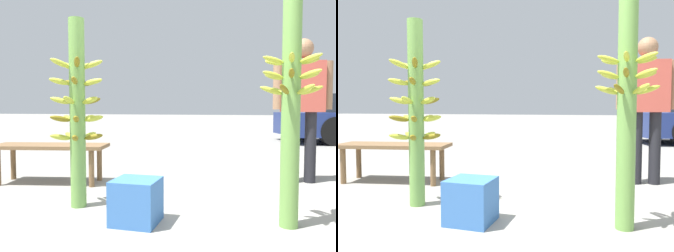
# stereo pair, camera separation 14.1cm
# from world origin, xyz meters

# --- Properties ---
(ground_plane) EXTENTS (80.00, 80.00, 0.00)m
(ground_plane) POSITION_xyz_m (0.00, 0.00, 0.00)
(ground_plane) COLOR gray
(banana_stalk_left) EXTENTS (0.46, 0.46, 1.62)m
(banana_stalk_left) POSITION_xyz_m (-0.86, 0.16, 0.84)
(banana_stalk_left) COLOR #6B9E47
(banana_stalk_left) RESTS_ON ground_plane
(banana_stalk_center) EXTENTS (0.44, 0.45, 1.67)m
(banana_stalk_center) POSITION_xyz_m (0.86, 0.11, 0.87)
(banana_stalk_center) COLOR #6B9E47
(banana_stalk_center) RESTS_ON ground_plane
(vendor_person) EXTENTS (0.67, 0.29, 1.64)m
(vendor_person) POSITION_xyz_m (1.14, 1.66, 0.97)
(vendor_person) COLOR black
(vendor_person) RESTS_ON ground_plane
(market_bench) EXTENTS (1.35, 0.69, 0.44)m
(market_bench) POSITION_xyz_m (-1.64, 0.88, 0.38)
(market_bench) COLOR brown
(market_bench) RESTS_ON ground_plane
(produce_crate) EXTENTS (0.33, 0.33, 0.33)m
(produce_crate) POSITION_xyz_m (-0.23, -0.10, 0.17)
(produce_crate) COLOR #386BB2
(produce_crate) RESTS_ON ground_plane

